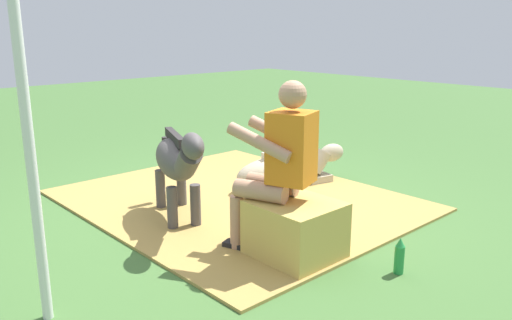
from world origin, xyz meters
TOP-DOWN VIEW (x-y plane):
  - ground_plane at (0.00, 0.00)m, footprint 24.00×24.00m
  - hay_patch at (0.23, -0.26)m, footprint 3.21×2.69m
  - hay_bale at (-1.05, 0.27)m, footprint 0.61×0.55m
  - person_seated at (-0.89, 0.31)m, footprint 0.72×0.55m
  - pony_standing at (0.16, 0.47)m, footprint 1.28×0.70m
  - pony_lying at (0.21, -0.88)m, footprint 0.59×1.36m
  - soda_bottle at (-1.71, -0.08)m, footprint 0.07×0.07m
  - tent_pole_left at (-0.63, 1.96)m, footprint 0.06×0.06m

SIDE VIEW (x-z plane):
  - ground_plane at x=0.00m, z-range 0.00..0.00m
  - hay_patch at x=0.23m, z-range 0.00..0.02m
  - soda_bottle at x=-1.71m, z-range 0.00..0.26m
  - pony_lying at x=0.21m, z-range -0.02..0.40m
  - hay_bale at x=-1.05m, z-range 0.00..0.44m
  - pony_standing at x=0.16m, z-range 0.09..1.01m
  - person_seated at x=-0.89m, z-range 0.06..1.38m
  - tent_pole_left at x=-0.63m, z-range 0.00..2.25m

